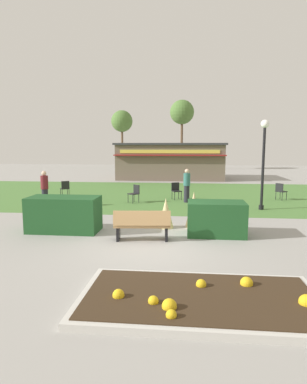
# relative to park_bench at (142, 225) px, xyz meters

# --- Properties ---
(ground_plane) EXTENTS (80.00, 80.00, 0.00)m
(ground_plane) POSITION_rel_park_bench_xyz_m (0.22, -0.47, -0.48)
(ground_plane) COLOR #999691
(lawn_patch) EXTENTS (36.00, 12.00, 0.01)m
(lawn_patch) POSITION_rel_park_bench_xyz_m (0.22, 9.61, -0.48)
(lawn_patch) COLOR #4C7A38
(lawn_patch) RESTS_ON ground_plane
(flower_bed) EXTENTS (4.38, 2.34, 0.32)m
(flower_bed) POSITION_rel_park_bench_xyz_m (1.60, -3.91, -0.39)
(flower_bed) COLOR beige
(flower_bed) RESTS_ON ground_plane
(park_bench) EXTENTS (1.74, 0.67, 0.95)m
(park_bench) POSITION_rel_park_bench_xyz_m (0.00, 0.00, 0.00)
(park_bench) COLOR tan
(park_bench) RESTS_ON ground_plane
(hedge_left) EXTENTS (2.33, 1.10, 1.17)m
(hedge_left) POSITION_rel_park_bench_xyz_m (-2.74, 0.84, 0.10)
(hedge_left) COLOR #1E4C23
(hedge_left) RESTS_ON ground_plane
(hedge_right) EXTENTS (1.82, 1.10, 1.08)m
(hedge_right) POSITION_rel_park_bench_xyz_m (2.27, 0.88, 0.06)
(hedge_right) COLOR #1E4C23
(hedge_right) RESTS_ON ground_plane
(ornamental_grass_behind_left) EXTENTS (0.63, 0.63, 0.97)m
(ornamental_grass_behind_left) POSITION_rel_park_bench_xyz_m (1.66, 1.72, 0.01)
(ornamental_grass_behind_left) COLOR #D1BC7F
(ornamental_grass_behind_left) RESTS_ON ground_plane
(ornamental_grass_behind_right) EXTENTS (0.58, 0.58, 1.25)m
(ornamental_grass_behind_right) POSITION_rel_park_bench_xyz_m (1.57, 1.91, 0.15)
(ornamental_grass_behind_right) COLOR #D1BC7F
(ornamental_grass_behind_right) RESTS_ON ground_plane
(ornamental_grass_behind_center) EXTENTS (0.54, 0.54, 1.04)m
(ornamental_grass_behind_center) POSITION_rel_park_bench_xyz_m (0.60, 1.67, 0.04)
(ornamental_grass_behind_center) COLOR #D1BC7F
(ornamental_grass_behind_center) RESTS_ON ground_plane
(lamppost_mid) EXTENTS (0.36, 0.36, 3.96)m
(lamppost_mid) POSITION_rel_park_bench_xyz_m (4.65, 5.43, 2.02)
(lamppost_mid) COLOR black
(lamppost_mid) RESTS_ON ground_plane
(trash_bin) EXTENTS (0.52, 0.52, 0.83)m
(trash_bin) POSITION_rel_park_bench_xyz_m (-3.32, 0.88, -0.06)
(trash_bin) COLOR #2D4233
(trash_bin) RESTS_ON ground_plane
(food_kiosk) EXTENTS (9.11, 5.41, 3.05)m
(food_kiosk) POSITION_rel_park_bench_xyz_m (-0.11, 19.31, 1.05)
(food_kiosk) COLOR #6B5B4C
(food_kiosk) RESTS_ON ground_plane
(cafe_chair_west) EXTENTS (0.61, 0.61, 0.89)m
(cafe_chair_west) POSITION_rel_park_bench_xyz_m (-5.47, 8.20, 0.05)
(cafe_chair_west) COLOR black
(cafe_chair_west) RESTS_ON ground_plane
(cafe_chair_east) EXTENTS (0.62, 0.62, 0.89)m
(cafe_chair_east) POSITION_rel_park_bench_xyz_m (-1.28, 6.69, 0.05)
(cafe_chair_east) COLOR black
(cafe_chair_east) RESTS_ON ground_plane
(cafe_chair_center) EXTENTS (0.62, 0.62, 0.89)m
(cafe_chair_center) POSITION_rel_park_bench_xyz_m (6.21, 8.22, 0.05)
(cafe_chair_center) COLOR black
(cafe_chair_center) RESTS_ON ground_plane
(cafe_chair_north) EXTENTS (0.58, 0.58, 0.89)m
(cafe_chair_north) POSITION_rel_park_bench_xyz_m (0.74, 7.91, 0.05)
(cafe_chair_north) COLOR black
(cafe_chair_north) RESTS_ON ground_plane
(person_strolling) EXTENTS (0.34, 0.34, 1.69)m
(person_strolling) POSITION_rel_park_bench_xyz_m (-5.25, 5.03, 0.38)
(person_strolling) COLOR #23232D
(person_strolling) RESTS_ON ground_plane
(person_standing) EXTENTS (0.34, 0.34, 1.69)m
(person_standing) POSITION_rel_park_bench_xyz_m (1.31, 7.02, 0.38)
(person_standing) COLOR #23232D
(person_standing) RESTS_ON ground_plane
(parked_car_west_slot) EXTENTS (4.36, 2.39, 1.20)m
(parked_car_west_slot) POSITION_rel_park_bench_xyz_m (-2.36, 26.49, 0.16)
(parked_car_west_slot) COLOR #B7BABF
(parked_car_west_slot) RESTS_ON ground_plane
(tree_left_bg) EXTENTS (2.80, 2.80, 7.40)m
(tree_left_bg) POSITION_rel_park_bench_xyz_m (-7.29, 34.09, 5.46)
(tree_left_bg) COLOR brown
(tree_left_bg) RESTS_ON ground_plane
(tree_right_bg) EXTENTS (2.80, 2.80, 8.08)m
(tree_right_bg) POSITION_rel_park_bench_xyz_m (0.61, 30.00, 6.13)
(tree_right_bg) COLOR brown
(tree_right_bg) RESTS_ON ground_plane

